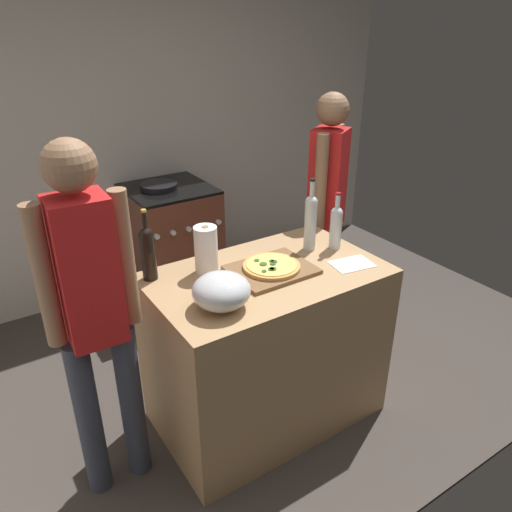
% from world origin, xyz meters
% --- Properties ---
extents(ground_plane, '(4.48, 3.03, 0.02)m').
position_xyz_m(ground_plane, '(0.00, 1.22, -0.01)').
color(ground_plane, '#3F3833').
extents(kitchen_wall_rear, '(4.48, 0.10, 2.60)m').
position_xyz_m(kitchen_wall_rear, '(0.00, 2.48, 1.30)').
color(kitchen_wall_rear, '#BCB7AD').
rests_on(kitchen_wall_rear, ground_plane).
extents(counter, '(1.17, 0.72, 0.91)m').
position_xyz_m(counter, '(-0.14, 0.61, 0.45)').
color(counter, tan).
rests_on(counter, ground_plane).
extents(cutting_board, '(0.40, 0.32, 0.02)m').
position_xyz_m(cutting_board, '(-0.11, 0.61, 0.92)').
color(cutting_board, brown).
rests_on(cutting_board, counter).
extents(pizza, '(0.29, 0.29, 0.03)m').
position_xyz_m(pizza, '(-0.12, 0.61, 0.94)').
color(pizza, tan).
rests_on(pizza, cutting_board).
extents(mixing_bowl, '(0.26, 0.26, 0.16)m').
position_xyz_m(mixing_bowl, '(-0.49, 0.46, 0.99)').
color(mixing_bowl, '#B2B2B7').
rests_on(mixing_bowl, counter).
extents(paper_towel_roll, '(0.11, 0.11, 0.25)m').
position_xyz_m(paper_towel_roll, '(-0.39, 0.78, 1.03)').
color(paper_towel_roll, white).
rests_on(paper_towel_roll, counter).
extents(wine_bottle_green, '(0.07, 0.07, 0.40)m').
position_xyz_m(wine_bottle_green, '(0.21, 0.71, 1.08)').
color(wine_bottle_green, silver).
rests_on(wine_bottle_green, counter).
extents(wine_bottle_dark, '(0.07, 0.07, 0.36)m').
position_xyz_m(wine_bottle_dark, '(-0.65, 0.87, 1.06)').
color(wine_bottle_dark, black).
rests_on(wine_bottle_dark, counter).
extents(wine_bottle_clear, '(0.07, 0.07, 0.32)m').
position_xyz_m(wine_bottle_clear, '(0.33, 0.65, 1.04)').
color(wine_bottle_clear, silver).
rests_on(wine_bottle_clear, counter).
extents(recipe_sheet, '(0.23, 0.18, 0.00)m').
position_xyz_m(recipe_sheet, '(0.28, 0.45, 0.91)').
color(recipe_sheet, white).
rests_on(recipe_sheet, counter).
extents(stove, '(0.60, 0.63, 0.96)m').
position_xyz_m(stove, '(-0.01, 2.08, 0.47)').
color(stove, brown).
rests_on(stove, ground_plane).
extents(person_in_stripes, '(0.39, 0.21, 1.68)m').
position_xyz_m(person_in_stripes, '(-0.99, 0.64, 0.97)').
color(person_in_stripes, '#383D4C').
rests_on(person_in_stripes, ground_plane).
extents(person_in_red, '(0.33, 0.28, 1.66)m').
position_xyz_m(person_in_red, '(0.66, 1.10, 0.95)').
color(person_in_red, slate).
rests_on(person_in_red, ground_plane).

